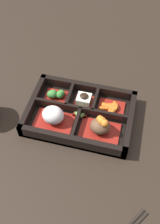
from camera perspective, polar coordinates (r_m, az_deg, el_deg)
The scene contains 9 objects.
ground_plane at distance 0.71m, azimuth 0.00°, elevation -1.21°, with size 3.00×3.00×0.00m, color black.
bento_base at distance 0.71m, azimuth 0.00°, elevation -0.97°, with size 0.28×0.19×0.01m.
bento_rim at distance 0.70m, azimuth 0.02°, elevation -0.11°, with size 0.28×0.19×0.04m.
bowl_stew at distance 0.66m, azimuth 4.44°, elevation -3.18°, with size 0.10×0.07×0.06m.
bowl_rice at distance 0.68m, azimuth -5.84°, elevation -0.95°, with size 0.10×0.07×0.06m.
bowl_carrots at distance 0.72m, azimuth 6.67°, elevation 0.94°, with size 0.07×0.06×0.02m.
bowl_tofu at distance 0.72m, azimuth 0.48°, elevation 2.67°, with size 0.05×0.06×0.04m.
bowl_greens at distance 0.74m, azimuth -5.38°, elevation 3.75°, with size 0.06×0.06×0.03m.
bowl_pickles at distance 0.71m, azimuth -0.08°, elevation -0.11°, with size 0.04×0.03×0.01m.
Camera 1 is at (-0.10, 0.41, 0.58)m, focal length 42.00 mm.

